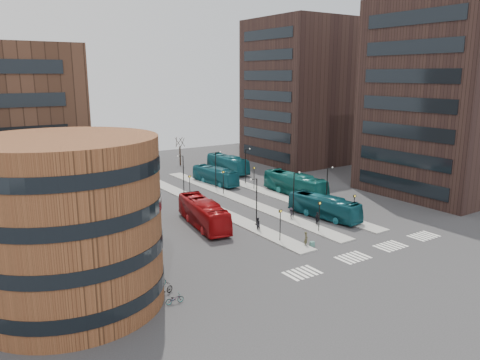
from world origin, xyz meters
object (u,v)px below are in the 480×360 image
teal_bus_d (228,164)px  bicycle_mid (165,289)px  suitcase (312,244)px  bicycle_near (175,299)px  red_bus (203,213)px  commuter_a (257,224)px  bicycle_far (157,282)px  teal_bus_b (215,176)px  commuter_b (317,219)px  traveller (306,239)px  teal_bus_c (295,184)px  commuter_c (291,213)px  teal_bus_a (324,207)px

teal_bus_d → bicycle_mid: size_ratio=6.73×
suitcase → bicycle_near: 18.88m
suitcase → red_bus: bearing=125.1°
suitcase → commuter_a: commuter_a is taller
teal_bus_d → bicycle_far: (-32.52, -39.55, -1.15)m
teal_bus_b → commuter_b: (-1.09, -27.04, -0.59)m
red_bus → traveller: (5.98, -12.60, -0.84)m
bicycle_near → bicycle_far: 3.63m
commuter_a → commuter_b: size_ratio=0.93×
teal_bus_c → commuter_a: teal_bus_c is taller
teal_bus_b → bicycle_mid: bearing=-132.7°
commuter_c → bicycle_mid: commuter_c is taller
teal_bus_c → traveller: 22.82m
teal_bus_c → commuter_c: size_ratio=7.89×
commuter_c → bicycle_mid: bearing=-24.6°
teal_bus_d → commuter_b: teal_bus_d is taller
commuter_a → bicycle_mid: commuter_a is taller
bicycle_mid → traveller: bearing=-102.6°
commuter_a → suitcase: bearing=102.0°
commuter_c → bicycle_near: size_ratio=0.99×
bicycle_mid → bicycle_far: size_ratio=0.93×
teal_bus_b → commuter_a: teal_bus_b is taller
teal_bus_c → teal_bus_d: bearing=86.8°
traveller → commuter_a: 7.53m
teal_bus_c → commuter_a: size_ratio=7.62×
suitcase → red_bus: red_bus is taller
teal_bus_c → bicycle_far: teal_bus_c is taller
red_bus → teal_bus_c: 20.53m
teal_bus_a → bicycle_mid: 28.65m
bicycle_near → bicycle_far: bearing=3.8°
teal_bus_a → teal_bus_d: 32.89m
teal_bus_c → commuter_b: bearing=-121.3°
suitcase → commuter_b: (5.60, 5.22, 0.58)m
teal_bus_c → teal_bus_a: bearing=-113.6°
bicycle_near → bicycle_mid: 1.86m
traveller → commuter_b: (6.06, 4.69, 0.03)m
commuter_b → teal_bus_a: bearing=-47.3°
suitcase → bicycle_mid: size_ratio=0.34×
suitcase → teal_bus_c: (13.32, 18.70, 1.43)m
red_bus → bicycle_mid: size_ratio=6.90×
teal_bus_c → teal_bus_d: size_ratio=1.05×
teal_bus_a → commuter_b: size_ratio=6.11×
commuter_a → teal_bus_b: bearing=-109.9°
red_bus → bicycle_near: (-12.12, -16.59, -1.27)m
bicycle_near → bicycle_far: (0.00, 3.63, 0.08)m
suitcase → commuter_c: size_ratio=0.38×
red_bus → teal_bus_b: bearing=64.9°
teal_bus_a → bicycle_mid: size_ratio=6.12×
teal_bus_a → commuter_c: bearing=147.4°
suitcase → teal_bus_a: teal_bus_a is taller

